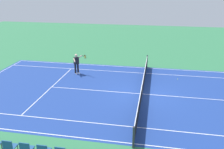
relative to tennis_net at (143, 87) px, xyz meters
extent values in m
plane|color=#2D7247|center=(0.00, 0.00, -0.49)|extent=(60.00, 60.00, 0.00)
cube|color=navy|center=(0.00, 0.00, -0.49)|extent=(24.20, 11.40, 0.00)
cube|color=white|center=(0.00, -5.50, -0.49)|extent=(23.80, 0.05, 0.01)
cube|color=white|center=(0.00, 5.50, -0.49)|extent=(23.80, 0.05, 0.01)
cube|color=white|center=(0.00, -4.11, -0.49)|extent=(23.80, 0.05, 0.01)
cube|color=white|center=(0.00, 4.11, -0.49)|extent=(23.80, 0.05, 0.01)
cube|color=white|center=(6.40, 0.00, -0.49)|extent=(0.05, 8.22, 0.01)
cube|color=white|center=(0.00, 0.00, -0.49)|extent=(12.80, 0.05, 0.01)
cylinder|color=#2D2D33|center=(0.00, -5.80, 0.05)|extent=(0.10, 0.10, 1.08)
cylinder|color=#2D2D33|center=(0.00, 5.80, 0.05)|extent=(0.10, 0.10, 1.08)
cube|color=black|center=(0.00, 0.00, -0.05)|extent=(0.02, 11.60, 0.88)
cube|color=white|center=(0.00, 0.00, 0.46)|extent=(0.04, 11.60, 0.06)
cube|color=white|center=(0.00, 0.00, -0.05)|extent=(0.04, 0.06, 0.88)
cylinder|color=black|center=(5.60, -2.94, -0.04)|extent=(0.15, 0.15, 0.74)
cube|color=white|center=(5.56, -2.90, -0.45)|extent=(0.29, 0.26, 0.09)
cylinder|color=black|center=(5.45, -3.12, -0.04)|extent=(0.15, 0.15, 0.74)
cube|color=white|center=(5.41, -3.08, -0.45)|extent=(0.29, 0.26, 0.09)
cube|color=black|center=(5.53, -3.03, 0.61)|extent=(0.43, 0.45, 0.56)
sphere|color=beige|center=(5.53, -3.03, 1.04)|extent=(0.23, 0.23, 0.23)
cylinder|color=beige|center=(5.57, -2.70, 0.74)|extent=(0.29, 0.40, 0.26)
cylinder|color=beige|center=(5.21, -3.13, 0.94)|extent=(0.42, 0.23, 0.30)
cylinder|color=#232326|center=(4.93, -2.98, 1.05)|extent=(0.24, 0.21, 0.04)
torus|color=#232326|center=(4.71, -2.79, 1.05)|extent=(0.26, 0.22, 0.31)
cylinder|color=#C6D84C|center=(4.71, -2.79, 1.05)|extent=(0.21, 0.18, 0.27)
sphere|color=#CCE01E|center=(-2.49, -3.19, -0.46)|extent=(0.07, 0.07, 0.07)
cube|color=navy|center=(3.45, 7.47, 0.19)|extent=(0.44, 0.04, 0.40)
cube|color=navy|center=(4.21, 7.27, -0.03)|extent=(0.44, 0.44, 0.04)
cube|color=navy|center=(4.21, 7.47, 0.19)|extent=(0.44, 0.04, 0.40)
cylinder|color=#38383D|center=(5.14, 7.09, -0.27)|extent=(0.04, 0.04, 0.44)
cylinder|color=#38383D|center=(4.78, 7.09, -0.27)|extent=(0.04, 0.04, 0.44)
cube|color=navy|center=(4.96, 7.27, -0.03)|extent=(0.44, 0.44, 0.04)
cube|color=navy|center=(4.96, 7.47, 0.19)|extent=(0.44, 0.04, 0.40)
cylinder|color=#38383D|center=(5.54, 7.09, -0.27)|extent=(0.04, 0.04, 0.44)
camera|label=1|loc=(-0.73, 14.79, 6.26)|focal=38.95mm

